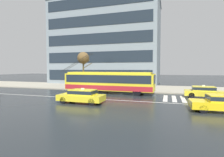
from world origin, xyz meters
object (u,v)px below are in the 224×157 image
at_px(pedestrian_approaching_curb, 97,79).
at_px(street_tree_bare, 83,59).
at_px(taxi_ahead_of_bus, 204,91).
at_px(pedestrian_walking_past, 133,83).
at_px(taxi_oncoming_far, 224,102).
at_px(bus_shelter, 111,77).
at_px(pedestrian_at_shelter, 107,83).
at_px(trolleybus, 109,81).
at_px(taxi_oncoming_near, 82,95).

xyz_separation_m(pedestrian_approaching_curb, street_tree_bare, (-2.64, 0.85, 3.15)).
height_order(taxi_ahead_of_bus, pedestrian_walking_past, pedestrian_walking_past).
relative_size(pedestrian_approaching_curb, street_tree_bare, 0.34).
xyz_separation_m(taxi_oncoming_far, street_tree_bare, (-16.83, 10.46, 4.10)).
distance_m(taxi_oncoming_far, bus_shelter, 16.66).
height_order(taxi_oncoming_far, bus_shelter, bus_shelter).
height_order(bus_shelter, pedestrian_walking_past, bus_shelter).
height_order(taxi_ahead_of_bus, pedestrian_at_shelter, pedestrian_at_shelter).
relative_size(trolleybus, pedestrian_at_shelter, 7.90).
xyz_separation_m(trolleybus, taxi_ahead_of_bus, (11.27, -0.34, -0.83)).
bearing_deg(pedestrian_approaching_curb, taxi_oncoming_near, -75.54).
bearing_deg(pedestrian_approaching_curb, bus_shelter, 39.27).
height_order(taxi_ahead_of_bus, taxi_oncoming_near, same).
xyz_separation_m(taxi_ahead_of_bus, street_tree_bare, (-16.66, 3.71, 4.11)).
height_order(taxi_oncoming_near, pedestrian_approaching_curb, pedestrian_approaching_curb).
relative_size(taxi_ahead_of_bus, taxi_oncoming_near, 1.00).
distance_m(trolleybus, taxi_ahead_of_bus, 11.31).
bearing_deg(taxi_oncoming_near, bus_shelter, 93.58).
height_order(taxi_oncoming_near, bus_shelter, bus_shelter).
bearing_deg(taxi_ahead_of_bus, taxi_oncoming_far, -88.61).
bearing_deg(taxi_oncoming_far, pedestrian_approaching_curb, 145.88).
bearing_deg(pedestrian_approaching_curb, trolleybus, -42.52).
height_order(pedestrian_at_shelter, pedestrian_walking_past, pedestrian_at_shelter).
relative_size(pedestrian_approaching_curb, pedestrian_walking_past, 1.16).
bearing_deg(street_tree_bare, bus_shelter, 7.97).
xyz_separation_m(trolleybus, pedestrian_approaching_curb, (-2.75, 2.52, 0.13)).
bearing_deg(pedestrian_at_shelter, bus_shelter, 78.43).
bearing_deg(pedestrian_walking_past, pedestrian_approaching_curb, -160.15).
bearing_deg(taxi_oncoming_far, bus_shelter, 138.16).
bearing_deg(taxi_ahead_of_bus, street_tree_bare, 167.44).
xyz_separation_m(taxi_ahead_of_bus, pedestrian_walking_past, (-8.94, 4.69, 0.42)).
height_order(taxi_oncoming_near, pedestrian_at_shelter, pedestrian_at_shelter).
distance_m(taxi_oncoming_far, pedestrian_at_shelter, 16.05).
bearing_deg(pedestrian_walking_past, trolleybus, -118.12).
bearing_deg(trolleybus, taxi_oncoming_near, -91.97).
height_order(taxi_oncoming_near, pedestrian_walking_past, pedestrian_walking_past).
distance_m(bus_shelter, pedestrian_walking_past, 3.39).
distance_m(pedestrian_walking_past, street_tree_bare, 8.61).
xyz_separation_m(taxi_oncoming_far, taxi_ahead_of_bus, (-0.16, 6.75, -0.00)).
xyz_separation_m(trolleybus, street_tree_bare, (-5.39, 3.37, 3.28)).
bearing_deg(taxi_oncoming_near, taxi_ahead_of_bus, 30.70).
bearing_deg(bus_shelter, pedestrian_walking_past, 6.24).
height_order(trolleybus, pedestrian_walking_past, trolleybus).
relative_size(taxi_oncoming_far, pedestrian_approaching_curb, 2.45).
bearing_deg(taxi_oncoming_near, pedestrian_walking_past, 77.43).
relative_size(taxi_oncoming_far, pedestrian_walking_past, 2.83).
distance_m(bus_shelter, street_tree_bare, 5.32).
xyz_separation_m(taxi_oncoming_far, pedestrian_approaching_curb, (-14.18, 9.61, 0.95)).
bearing_deg(pedestrian_walking_past, taxi_oncoming_near, -102.57).
bearing_deg(taxi_oncoming_near, pedestrian_approaching_curb, 104.46).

